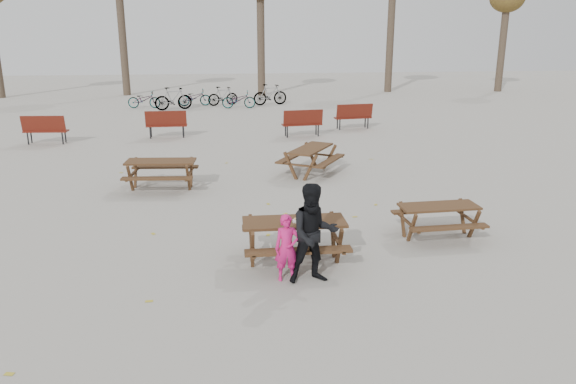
{
  "coord_description": "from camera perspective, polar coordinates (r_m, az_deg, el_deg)",
  "views": [
    {
      "loc": [
        -1.12,
        -9.18,
        4.07
      ],
      "look_at": [
        0.0,
        1.0,
        1.0
      ],
      "focal_mm": 35.0,
      "sensor_mm": 36.0,
      "label": 1
    }
  ],
  "objects": [
    {
      "name": "adult",
      "position": [
        9.06,
        2.64,
        -4.27
      ],
      "size": [
        0.87,
        0.71,
        1.67
      ],
      "primitive_type": "imported",
      "rotation": [
        0.0,
        0.0,
        0.11
      ],
      "color": "black",
      "rests_on": "ground"
    },
    {
      "name": "bread_roll",
      "position": [
        9.74,
        1.0,
        -2.73
      ],
      "size": [
        0.14,
        0.06,
        0.05
      ],
      "primitive_type": "ellipsoid",
      "color": "tan",
      "rests_on": "food_tray"
    },
    {
      "name": "main_picnic_table",
      "position": [
        9.89,
        0.63,
        -3.95
      ],
      "size": [
        1.8,
        1.45,
        0.78
      ],
      "color": "#3D2516",
      "rests_on": "ground"
    },
    {
      "name": "picnic_table_far",
      "position": [
        15.85,
        2.32,
        3.19
      ],
      "size": [
        2.11,
        2.22,
        0.75
      ],
      "primitive_type": null,
      "rotation": [
        0.0,
        0.0,
        1.02
      ],
      "color": "#3D2516",
      "rests_on": "ground"
    },
    {
      "name": "soda_bottle",
      "position": [
        9.66,
        -0.31,
        -2.81
      ],
      "size": [
        0.07,
        0.07,
        0.17
      ],
      "color": "silver",
      "rests_on": "main_picnic_table"
    },
    {
      "name": "food_tray",
      "position": [
        9.75,
        1.0,
        -2.97
      ],
      "size": [
        0.18,
        0.11,
        0.03
      ],
      "primitive_type": "cube",
      "color": "silver",
      "rests_on": "main_picnic_table"
    },
    {
      "name": "fallen_leaves",
      "position": [
        12.48,
        1.53,
        -2.35
      ],
      "size": [
        11.0,
        11.0,
        0.01
      ],
      "primitive_type": null,
      "color": "gold",
      "rests_on": "ground"
    },
    {
      "name": "ground",
      "position": [
        10.11,
        0.62,
        -7.06
      ],
      "size": [
        80.0,
        80.0,
        0.0
      ],
      "primitive_type": "plane",
      "color": "gray",
      "rests_on": "ground"
    },
    {
      "name": "picnic_table_north",
      "position": [
        14.72,
        -12.74,
        1.72
      ],
      "size": [
        1.84,
        1.54,
        0.75
      ],
      "primitive_type": null,
      "rotation": [
        0.0,
        0.0,
        -0.08
      ],
      "color": "#3D2516",
      "rests_on": "ground"
    },
    {
      "name": "picnic_table_east",
      "position": [
        11.5,
        14.98,
        -2.88
      ],
      "size": [
        1.6,
        1.32,
        0.66
      ],
      "primitive_type": null,
      "rotation": [
        0.0,
        0.0,
        0.05
      ],
      "color": "#3D2516",
      "rests_on": "ground"
    },
    {
      "name": "park_bench_row",
      "position": [
        21.4,
        -6.71,
        7.01
      ],
      "size": [
        13.03,
        2.37,
        1.03
      ],
      "color": "maroon",
      "rests_on": "ground"
    },
    {
      "name": "child",
      "position": [
        9.2,
        -0.1,
        -5.7
      ],
      "size": [
        0.41,
        0.27,
        1.13
      ],
      "primitive_type": "imported",
      "rotation": [
        0.0,
        0.0,
        0.0
      ],
      "color": "#D51A6F",
      "rests_on": "ground"
    },
    {
      "name": "bicycle_row",
      "position": [
        29.25,
        -8.07,
        9.48
      ],
      "size": [
        8.19,
        2.35,
        1.11
      ],
      "color": "black",
      "rests_on": "ground"
    }
  ]
}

